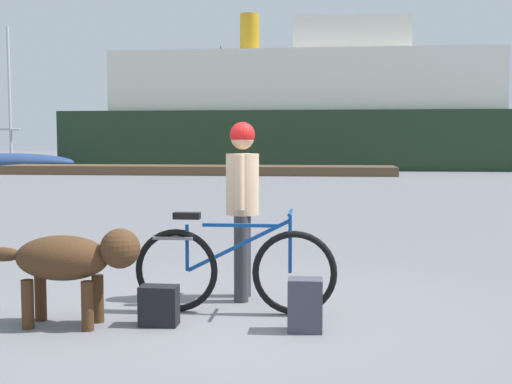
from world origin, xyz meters
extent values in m
plane|color=slate|center=(0.00, 0.00, 0.00)|extent=(160.00, 160.00, 0.00)
torus|color=black|center=(0.56, 0.25, 0.38)|extent=(0.76, 0.06, 0.76)
torus|color=black|center=(-0.51, 0.25, 0.38)|extent=(0.76, 0.06, 0.76)
cube|color=navy|center=(0.08, 0.25, 0.80)|extent=(0.68, 0.03, 0.03)
cube|color=navy|center=(0.06, 0.25, 0.61)|extent=(0.92, 0.03, 0.49)
cylinder|color=navy|center=(-0.41, 0.25, 0.59)|extent=(0.03, 0.03, 0.42)
cylinder|color=navy|center=(0.52, 0.25, 0.64)|extent=(0.03, 0.03, 0.52)
cube|color=black|center=(-0.41, 0.25, 0.88)|extent=(0.24, 0.10, 0.06)
cylinder|color=navy|center=(0.52, 0.25, 0.92)|extent=(0.03, 0.44, 0.03)
cube|color=slate|center=(-0.53, 0.25, 0.68)|extent=(0.36, 0.14, 0.02)
cylinder|color=#333338|center=(0.03, 0.89, 0.42)|extent=(0.14, 0.14, 0.83)
cylinder|color=#333338|center=(0.03, 0.67, 0.42)|extent=(0.14, 0.14, 0.83)
cylinder|color=#D8B28C|center=(0.03, 0.78, 1.13)|extent=(0.32, 0.32, 0.59)
cylinder|color=#D8B28C|center=(0.03, 1.00, 1.16)|extent=(0.09, 0.09, 0.52)
cylinder|color=#D8B28C|center=(0.03, 0.56, 1.16)|extent=(0.09, 0.09, 0.52)
sphere|color=tan|center=(0.03, 0.78, 1.58)|extent=(0.23, 0.23, 0.23)
sphere|color=red|center=(0.03, 0.78, 1.61)|extent=(0.24, 0.24, 0.24)
ellipsoid|color=#472D19|center=(-1.36, -0.27, 0.57)|extent=(0.80, 0.44, 0.38)
sphere|color=#472D19|center=(-0.86, -0.27, 0.66)|extent=(0.33, 0.33, 0.33)
ellipsoid|color=#472D19|center=(-1.88, -0.27, 0.59)|extent=(0.32, 0.12, 0.12)
cylinder|color=#472D19|center=(-1.10, -0.15, 0.20)|extent=(0.10, 0.10, 0.41)
cylinder|color=#472D19|center=(-1.10, -0.40, 0.20)|extent=(0.10, 0.10, 0.41)
cylinder|color=#472D19|center=(-1.61, -0.15, 0.20)|extent=(0.10, 0.10, 0.41)
cylinder|color=#472D19|center=(-1.61, -0.40, 0.20)|extent=(0.10, 0.10, 0.41)
cube|color=#3F3F4C|center=(0.67, -0.23, 0.22)|extent=(0.28, 0.20, 0.43)
cube|color=black|center=(-0.56, -0.19, 0.17)|extent=(0.32, 0.18, 0.34)
cube|color=brown|center=(-4.90, 23.40, 0.20)|extent=(17.83, 2.43, 0.40)
cube|color=#1E331E|center=(-0.30, 31.36, 1.54)|extent=(25.75, 8.23, 3.09)
cube|color=silver|center=(-0.30, 31.36, 4.69)|extent=(20.60, 6.91, 3.20)
cube|color=silver|center=(2.27, 31.36, 7.19)|extent=(6.18, 4.94, 1.80)
cylinder|color=#BF8C19|center=(-3.39, 31.36, 7.49)|extent=(1.10, 1.10, 2.40)
ellipsoid|color=navy|center=(-14.78, 25.39, 0.45)|extent=(6.52, 1.83, 0.90)
cylinder|color=#B2B2B7|center=(-14.78, 25.39, 4.04)|extent=(0.14, 0.14, 6.29)
cylinder|color=#4C331E|center=(-7.69, 47.86, 1.25)|extent=(0.48, 0.48, 2.51)
cone|color=#143819|center=(-7.69, 47.86, 5.95)|extent=(2.97, 2.97, 6.88)
cylinder|color=#4C331E|center=(-1.30, 49.56, 1.62)|extent=(0.45, 0.45, 3.24)
cone|color=#143819|center=(-1.30, 49.56, 6.68)|extent=(4.39, 4.39, 6.89)
cylinder|color=#4C331E|center=(11.47, 51.32, 1.38)|extent=(0.31, 0.31, 2.75)
cone|color=#143819|center=(11.47, 51.32, 5.80)|extent=(3.31, 3.31, 6.11)
camera|label=1|loc=(0.80, -5.36, 1.55)|focal=44.94mm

